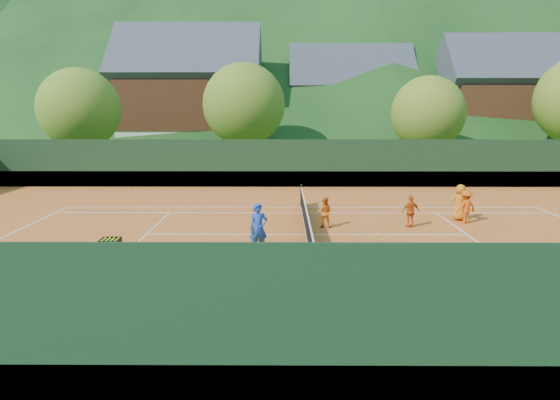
{
  "coord_description": "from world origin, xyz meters",
  "views": [
    {
      "loc": [
        -0.94,
        -19.27,
        5.04
      ],
      "look_at": [
        -1.06,
        0.0,
        1.42
      ],
      "focal_mm": 32.0,
      "sensor_mm": 36.0,
      "label": 1
    }
  ],
  "objects_px": {
    "ball_hopper": "(110,247)",
    "chalet_left": "(190,100)",
    "student_c": "(460,202)",
    "student_a": "(324,212)",
    "student_d": "(466,207)",
    "student_b": "(411,212)",
    "chalet_mid": "(349,107)",
    "coach": "(258,229)",
    "tennis_net": "(307,222)",
    "chalet_right": "(499,104)"
  },
  "relations": [
    {
      "from": "student_b",
      "to": "student_a",
      "type": "bearing_deg",
      "value": -13.56
    },
    {
      "from": "student_b",
      "to": "student_d",
      "type": "distance_m",
      "value": 2.69
    },
    {
      "from": "student_a",
      "to": "chalet_mid",
      "type": "bearing_deg",
      "value": -87.75
    },
    {
      "from": "student_a",
      "to": "chalet_right",
      "type": "xyz_separation_m",
      "value": [
        19.2,
        28.79,
        4.59
      ]
    },
    {
      "from": "student_b",
      "to": "chalet_left",
      "type": "xyz_separation_m",
      "value": [
        -14.43,
        28.76,
        4.95
      ]
    },
    {
      "from": "student_c",
      "to": "tennis_net",
      "type": "relative_size",
      "value": 0.13
    },
    {
      "from": "coach",
      "to": "student_a",
      "type": "bearing_deg",
      "value": 37.87
    },
    {
      "from": "chalet_left",
      "to": "chalet_mid",
      "type": "distance_m",
      "value": 16.51
    },
    {
      "from": "chalet_left",
      "to": "student_d",
      "type": "bearing_deg",
      "value": -58.72
    },
    {
      "from": "chalet_mid",
      "to": "chalet_right",
      "type": "distance_m",
      "value": 14.56
    },
    {
      "from": "coach",
      "to": "student_a",
      "type": "relative_size",
      "value": 1.36
    },
    {
      "from": "coach",
      "to": "student_d",
      "type": "height_order",
      "value": "coach"
    },
    {
      "from": "student_b",
      "to": "chalet_mid",
      "type": "distance_m",
      "value": 33.07
    },
    {
      "from": "student_a",
      "to": "student_d",
      "type": "height_order",
      "value": "student_d"
    },
    {
      "from": "student_a",
      "to": "tennis_net",
      "type": "bearing_deg",
      "value": 67.82
    },
    {
      "from": "tennis_net",
      "to": "ball_hopper",
      "type": "xyz_separation_m",
      "value": [
        -6.29,
        -4.41,
        0.25
      ]
    },
    {
      "from": "student_d",
      "to": "ball_hopper",
      "type": "height_order",
      "value": "student_d"
    },
    {
      "from": "coach",
      "to": "student_c",
      "type": "xyz_separation_m",
      "value": [
        8.75,
        5.2,
        -0.07
      ]
    },
    {
      "from": "student_a",
      "to": "student_d",
      "type": "xyz_separation_m",
      "value": [
        6.21,
        0.8,
        0.08
      ]
    },
    {
      "from": "chalet_mid",
      "to": "student_c",
      "type": "bearing_deg",
      "value": -88.25
    },
    {
      "from": "student_b",
      "to": "ball_hopper",
      "type": "bearing_deg",
      "value": 13.75
    },
    {
      "from": "student_c",
      "to": "chalet_left",
      "type": "bearing_deg",
      "value": -52.09
    },
    {
      "from": "student_a",
      "to": "ball_hopper",
      "type": "distance_m",
      "value": 9.05
    },
    {
      "from": "student_a",
      "to": "student_d",
      "type": "distance_m",
      "value": 6.26
    },
    {
      "from": "tennis_net",
      "to": "chalet_left",
      "type": "relative_size",
      "value": 0.87
    },
    {
      "from": "student_c",
      "to": "student_d",
      "type": "xyz_separation_m",
      "value": [
        0.05,
        -0.6,
        -0.08
      ]
    },
    {
      "from": "student_c",
      "to": "ball_hopper",
      "type": "distance_m",
      "value": 14.99
    },
    {
      "from": "coach",
      "to": "student_a",
      "type": "height_order",
      "value": "coach"
    },
    {
      "from": "chalet_right",
      "to": "tennis_net",
      "type": "bearing_deg",
      "value": -123.69
    },
    {
      "from": "coach",
      "to": "chalet_mid",
      "type": "distance_m",
      "value": 37.63
    },
    {
      "from": "ball_hopper",
      "to": "chalet_right",
      "type": "distance_m",
      "value": 43.54
    },
    {
      "from": "student_d",
      "to": "student_c",
      "type": "bearing_deg",
      "value": -104.85
    },
    {
      "from": "chalet_right",
      "to": "student_a",
      "type": "bearing_deg",
      "value": -123.7
    },
    {
      "from": "coach",
      "to": "ball_hopper",
      "type": "height_order",
      "value": "coach"
    },
    {
      "from": "tennis_net",
      "to": "student_a",
      "type": "bearing_deg",
      "value": 56.56
    },
    {
      "from": "student_d",
      "to": "ball_hopper",
      "type": "bearing_deg",
      "value": 6.16
    },
    {
      "from": "chalet_right",
      "to": "chalet_left",
      "type": "bearing_deg",
      "value": -180.0
    },
    {
      "from": "student_a",
      "to": "student_b",
      "type": "bearing_deg",
      "value": -168.22
    },
    {
      "from": "student_d",
      "to": "chalet_left",
      "type": "bearing_deg",
      "value": -78.32
    },
    {
      "from": "chalet_right",
      "to": "coach",
      "type": "bearing_deg",
      "value": -123.77
    },
    {
      "from": "student_b",
      "to": "student_c",
      "type": "height_order",
      "value": "student_c"
    },
    {
      "from": "student_d",
      "to": "chalet_left",
      "type": "height_order",
      "value": "chalet_left"
    },
    {
      "from": "coach",
      "to": "tennis_net",
      "type": "relative_size",
      "value": 0.15
    },
    {
      "from": "student_d",
      "to": "tennis_net",
      "type": "xyz_separation_m",
      "value": [
        -7.01,
        -2.01,
        -0.23
      ]
    },
    {
      "from": "coach",
      "to": "ball_hopper",
      "type": "xyz_separation_m",
      "value": [
        -4.5,
        -1.82,
        -0.14
      ]
    },
    {
      "from": "student_c",
      "to": "chalet_right",
      "type": "height_order",
      "value": "chalet_right"
    },
    {
      "from": "coach",
      "to": "chalet_right",
      "type": "bearing_deg",
      "value": 38.36
    },
    {
      "from": "coach",
      "to": "chalet_mid",
      "type": "height_order",
      "value": "chalet_mid"
    },
    {
      "from": "ball_hopper",
      "to": "chalet_left",
      "type": "xyz_separation_m",
      "value": [
        -3.71,
        34.41,
        4.88
      ]
    },
    {
      "from": "chalet_left",
      "to": "chalet_mid",
      "type": "xyz_separation_m",
      "value": [
        16.0,
        4.0,
        -0.66
      ]
    }
  ]
}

